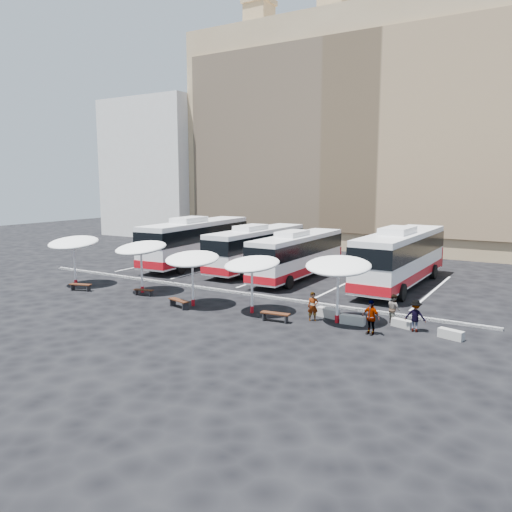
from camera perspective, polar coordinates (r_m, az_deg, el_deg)
The scene contains 26 objects.
ground at distance 33.38m, azimuth -4.16°, elevation -4.26°, with size 120.00×120.00×0.00m, color black.
sandstone_building at distance 61.54m, azimuth 13.68°, elevation 13.24°, with size 42.00×18.25×29.60m.
apartment_block at distance 71.92m, azimuth -9.55°, elevation 9.77°, with size 14.00×14.00×18.00m, color silver.
curb_divider at distance 33.76m, azimuth -3.67°, elevation -3.98°, with size 34.00×0.25×0.15m, color black.
bay_lines at distance 40.02m, azimuth 2.51°, elevation -2.07°, with size 24.15×12.00×0.01m.
bus_0 at distance 44.58m, azimuth -6.78°, elevation 1.83°, with size 3.90×13.73×4.30m.
bus_1 at distance 41.45m, azimuth 0.14°, elevation 1.05°, with size 2.87×12.14×3.85m.
bus_2 at distance 38.20m, azimuth 4.81°, elevation 0.28°, with size 2.83×11.76×3.73m.
bus_3 at distance 36.66m, azimuth 16.27°, elevation 0.05°, with size 3.33×13.54×4.28m.
sunshade_0 at distance 37.57m, azimuth -20.12°, elevation 1.42°, with size 4.32×4.35×3.61m.
sunshade_1 at distance 33.90m, azimuth -13.02°, elevation 0.88°, with size 3.63×3.67×3.53m.
sunshade_2 at distance 29.72m, azimuth -7.29°, elevation -0.35°, with size 3.93×3.96×3.34m.
sunshade_3 at distance 27.90m, azimuth -0.46°, elevation -0.96°, with size 3.67×3.71×3.29m.
sunshade_4 at distance 26.25m, azimuth 9.39°, elevation -1.14°, with size 4.12×4.15×3.58m.
wood_bench_0 at distance 35.99m, azimuth -19.43°, elevation -3.21°, with size 1.59×0.83×0.47m.
wood_bench_1 at distance 33.39m, azimuth -12.73°, elevation -3.91°, with size 1.37×0.65×0.41m.
wood_bench_2 at distance 29.82m, azimuth -8.81°, elevation -5.17°, with size 1.65×0.85×0.49m.
wood_bench_3 at distance 26.68m, azimuth 2.21°, elevation -6.74°, with size 1.63×0.60×0.49m.
conc_bench_0 at distance 27.82m, azimuth 8.23°, elevation -6.44°, with size 1.32×0.44×0.50m, color gray.
conc_bench_1 at distance 26.70m, azimuth 10.98°, elevation -7.18°, with size 1.28×0.43×0.48m, color gray.
conc_bench_2 at distance 26.78m, azimuth 16.35°, elevation -7.40°, with size 1.09×0.36×0.41m, color gray.
conc_bench_3 at distance 25.65m, azimuth 21.39°, elevation -8.33°, with size 1.18×0.39×0.44m, color gray.
passenger_0 at distance 26.92m, azimuth 6.53°, elevation -5.76°, with size 0.57×0.37×1.55m, color black.
passenger_1 at distance 27.28m, azimuth 15.49°, elevation -5.83°, with size 0.75×0.59×1.55m, color black.
passenger_2 at distance 25.05m, azimuth 12.96°, elevation -6.86°, with size 0.99×0.41×1.69m, color black.
passenger_3 at distance 26.09m, azimuth 17.76°, elevation -6.53°, with size 1.04×0.60×1.60m, color black.
Camera 1 is at (18.95, -26.45, 7.45)m, focal length 35.00 mm.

